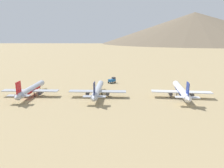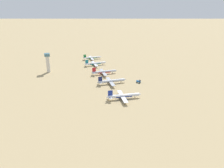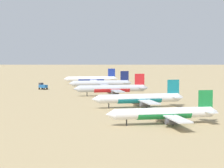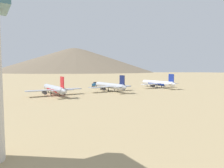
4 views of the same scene
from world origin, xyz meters
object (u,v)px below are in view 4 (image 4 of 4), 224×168
Objects in this scene: parked_jet_0 at (158,83)px; service_truck at (94,84)px; parked_jet_2 at (54,89)px; parked_jet_1 at (110,86)px.

parked_jet_0 is 49.87m from service_truck.
parked_jet_2 is 53.79m from service_truck.
parked_jet_1 is at bearing -90.87° from parked_jet_2.
parked_jet_0 is 1.03× the size of parked_jet_2.
service_truck is at bearing -11.17° from parked_jet_1.
parked_jet_0 reaches higher than parked_jet_2.
parked_jet_2 is (0.44, 79.54, -0.10)m from parked_jet_0.
service_truck is (33.36, 37.03, -1.55)m from parked_jet_0.
parked_jet_1 reaches higher than parked_jet_2.
parked_jet_1 is 35.90m from parked_jet_2.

